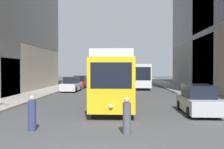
# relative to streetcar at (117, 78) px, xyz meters

# --- Properties ---
(sidewalk_left) EXTENTS (3.30, 120.00, 0.15)m
(sidewalk_left) POSITION_rel_streetcar_xyz_m (-8.85, 25.91, -2.03)
(sidewalk_left) COLOR gray
(sidewalk_left) RESTS_ON ground
(sidewalk_right) EXTENTS (3.30, 120.00, 0.15)m
(sidewalk_right) POSITION_rel_streetcar_xyz_m (8.13, 25.91, -2.03)
(sidewalk_right) COLOR gray
(sidewalk_right) RESTS_ON ground
(streetcar) EXTENTS (2.85, 14.68, 3.89)m
(streetcar) POSITION_rel_streetcar_xyz_m (0.00, 0.00, 0.00)
(streetcar) COLOR black
(streetcar) RESTS_ON ground
(transit_bus) EXTENTS (3.04, 12.54, 3.45)m
(transit_bus) POSITION_rel_streetcar_xyz_m (3.13, 19.34, -0.15)
(transit_bus) COLOR black
(transit_bus) RESTS_ON ground
(parked_car_left_near) EXTENTS (1.97, 4.29, 1.82)m
(parked_car_left_near) POSITION_rel_streetcar_xyz_m (-5.90, 18.62, -1.26)
(parked_car_left_near) COLOR black
(parked_car_left_near) RESTS_ON ground
(parked_car_left_mid) EXTENTS (2.01, 4.71, 1.82)m
(parked_car_left_mid) POSITION_rel_streetcar_xyz_m (-5.90, 11.93, -1.26)
(parked_car_left_mid) COLOR black
(parked_car_left_mid) RESTS_ON ground
(parked_car_right_far) EXTENTS (1.98, 4.98, 1.82)m
(parked_car_right_far) POSITION_rel_streetcar_xyz_m (5.18, -4.54, -1.26)
(parked_car_right_far) COLOR black
(parked_car_right_far) RESTS_ON ground
(pedestrian_crossing_near) EXTENTS (0.36, 0.36, 1.60)m
(pedestrian_crossing_near) POSITION_rel_streetcar_xyz_m (-3.57, -9.63, -1.36)
(pedestrian_crossing_near) COLOR navy
(pedestrian_crossing_near) RESTS_ON ground
(pedestrian_crossing_far) EXTENTS (0.35, 0.35, 1.58)m
(pedestrian_crossing_far) POSITION_rel_streetcar_xyz_m (0.68, -10.09, -1.37)
(pedestrian_crossing_far) COLOR #4C4C56
(pedestrian_crossing_far) RESTS_ON ground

